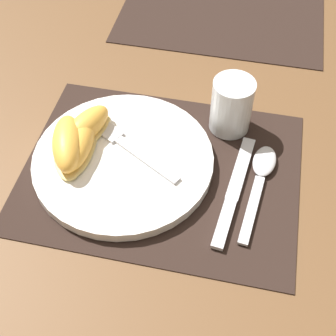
{
  "coord_description": "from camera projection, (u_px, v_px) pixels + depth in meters",
  "views": [
    {
      "loc": [
        0.1,
        -0.42,
        0.55
      ],
      "look_at": [
        0.01,
        -0.01,
        0.02
      ],
      "focal_mm": 50.0,
      "sensor_mm": 36.0,
      "label": 1
    }
  ],
  "objects": [
    {
      "name": "ground_plane",
      "position": [
        161.0,
        172.0,
        0.69
      ],
      "size": [
        3.0,
        3.0,
        0.0
      ],
      "primitive_type": "plane",
      "color": "brown"
    },
    {
      "name": "placemat",
      "position": [
        161.0,
        171.0,
        0.69
      ],
      "size": [
        0.4,
        0.31,
        0.0
      ],
      "color": "black",
      "rests_on": "ground_plane"
    },
    {
      "name": "placemat_far",
      "position": [
        223.0,
        9.0,
        0.95
      ],
      "size": [
        0.4,
        0.31,
        0.0
      ],
      "color": "black",
      "rests_on": "ground_plane"
    },
    {
      "name": "plate",
      "position": [
        124.0,
        158.0,
        0.69
      ],
      "size": [
        0.27,
        0.27,
        0.02
      ],
      "color": "white",
      "rests_on": "placemat"
    },
    {
      "name": "juice_glass",
      "position": [
        231.0,
        108.0,
        0.72
      ],
      "size": [
        0.06,
        0.06,
        0.09
      ],
      "color": "silver",
      "rests_on": "placemat"
    },
    {
      "name": "knife",
      "position": [
        234.0,
        192.0,
        0.66
      ],
      "size": [
        0.04,
        0.2,
        0.01
      ],
      "color": "silver",
      "rests_on": "placemat"
    },
    {
      "name": "spoon",
      "position": [
        261.0,
        173.0,
        0.68
      ],
      "size": [
        0.04,
        0.18,
        0.01
      ],
      "color": "silver",
      "rests_on": "placemat"
    },
    {
      "name": "fork",
      "position": [
        122.0,
        141.0,
        0.7
      ],
      "size": [
        0.18,
        0.11,
        0.0
      ],
      "color": "silver",
      "rests_on": "plate"
    },
    {
      "name": "citrus_wedge_0",
      "position": [
        86.0,
        128.0,
        0.7
      ],
      "size": [
        0.08,
        0.11,
        0.04
      ],
      "color": "#F4DB84",
      "rests_on": "plate"
    },
    {
      "name": "citrus_wedge_1",
      "position": [
        81.0,
        140.0,
        0.68
      ],
      "size": [
        0.05,
        0.12,
        0.04
      ],
      "color": "#F4DB84",
      "rests_on": "plate"
    },
    {
      "name": "citrus_wedge_2",
      "position": [
        68.0,
        145.0,
        0.67
      ],
      "size": [
        0.08,
        0.12,
        0.05
      ],
      "color": "#F4DB84",
      "rests_on": "plate"
    }
  ]
}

